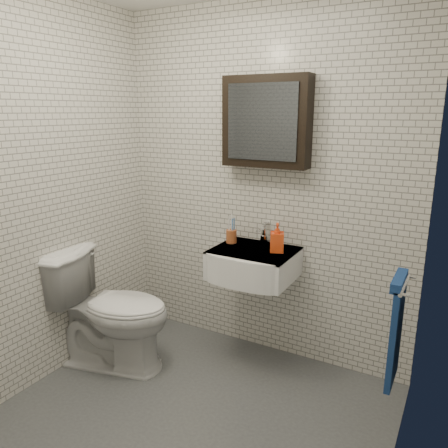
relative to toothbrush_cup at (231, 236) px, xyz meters
name	(u,v)px	position (x,y,z in m)	size (l,w,h in m)	color
ground	(188,420)	(0.16, -0.84, -0.90)	(2.20, 2.00, 0.01)	#484B4F
room_shell	(181,173)	(0.16, -0.84, 0.56)	(2.22, 2.02, 2.51)	silver
washbasin	(251,264)	(0.21, -0.11, -0.15)	(0.55, 0.50, 0.20)	white
faucet	(264,235)	(0.21, 0.09, 0.02)	(0.06, 0.20, 0.15)	silver
mirror_cabinet	(266,122)	(0.21, 0.08, 0.80)	(0.60, 0.15, 0.60)	black
towel_rail	(396,326)	(1.21, -0.49, -0.18)	(0.09, 0.30, 0.58)	silver
toothbrush_cup	(231,236)	(0.00, 0.00, 0.00)	(0.09, 0.09, 0.21)	#9D4E27
soap_bottle	(277,238)	(0.37, -0.03, 0.05)	(0.09, 0.09, 0.20)	orange
toilet	(111,309)	(-0.64, -0.59, -0.48)	(0.47, 0.83, 0.85)	white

